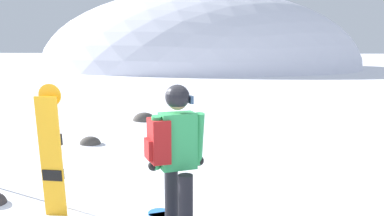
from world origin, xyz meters
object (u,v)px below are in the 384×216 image
Objects in this scene: snowboarder_main at (175,161)px; rock_mid at (90,144)px; spare_snowboard at (51,151)px; rock_small at (144,120)px.

snowboarder_main is 3.71× the size of rock_mid.
snowboarder_main reaches higher than rock_mid.
snowboarder_main is 1.68m from spare_snowboard.
snowboarder_main is at bearing -71.85° from rock_small.
rock_mid is at bearing -98.91° from rock_small.
spare_snowboard is 3.58× the size of rock_mid.
snowboarder_main is 4.87m from rock_mid.
rock_small is (0.44, 2.82, 0.00)m from rock_mid.
rock_small is at bearing 95.49° from spare_snowboard.
spare_snowboard is 2.49× the size of rock_small.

